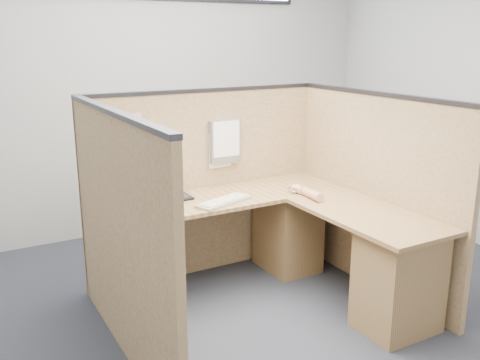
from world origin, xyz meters
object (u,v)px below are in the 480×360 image
keyboard (224,201)px  mouse (296,190)px  l_desk (271,249)px  laptop (168,191)px

keyboard → mouse: mouse is taller
l_desk → keyboard: (-0.28, 0.22, 0.35)m
laptop → l_desk: bearing=-45.9°
keyboard → mouse: (0.63, -0.03, 0.01)m
laptop → keyboard: laptop is taller
mouse → l_desk: bearing=-151.4°
l_desk → laptop: size_ratio=6.65×
l_desk → keyboard: 0.50m
l_desk → laptop: laptop is taller
laptop → mouse: laptop is taller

